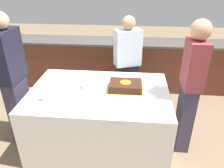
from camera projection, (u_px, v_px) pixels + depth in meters
name	position (u px, v px, depth m)	size (l,w,h in m)	color
ground_plane	(101.00, 140.00, 3.01)	(14.00, 14.00, 0.00)	#7A664C
back_counter	(112.00, 64.00, 4.25)	(4.40, 0.58, 0.92)	#5B2D1E
dining_table	(100.00, 117.00, 2.83)	(1.69, 1.15, 0.78)	white
cake	(125.00, 86.00, 2.66)	(0.44, 0.32, 0.10)	gold
plate_stack	(90.00, 85.00, 2.72)	(0.22, 0.22, 0.05)	white
wine_glass	(43.00, 92.00, 2.41)	(0.07, 0.07, 0.16)	white
side_plate_near_cake	(130.00, 79.00, 2.94)	(0.21, 0.21, 0.00)	white
person_cutting_cake	(127.00, 66.00, 3.32)	(0.43, 0.33, 1.53)	#282833
person_seated_left	(13.00, 80.00, 2.69)	(0.20, 0.42, 1.69)	#383347
person_seated_right	(190.00, 87.00, 2.52)	(0.22, 0.33, 1.65)	#383347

